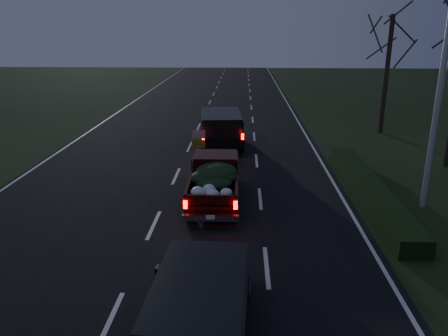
% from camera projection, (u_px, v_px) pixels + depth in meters
% --- Properties ---
extents(ground, '(120.00, 120.00, 0.00)m').
position_uv_depth(ground, '(154.00, 225.00, 14.43)').
color(ground, black).
rests_on(ground, ground).
extents(road_asphalt, '(14.00, 120.00, 0.02)m').
position_uv_depth(road_asphalt, '(154.00, 225.00, 14.43)').
color(road_asphalt, black).
rests_on(road_asphalt, ground).
extents(hedge_row, '(1.00, 10.00, 0.60)m').
position_uv_depth(hedge_row, '(369.00, 189.00, 16.87)').
color(hedge_row, black).
rests_on(hedge_row, ground).
extents(light_pole, '(0.50, 0.90, 9.16)m').
position_uv_depth(light_pole, '(445.00, 52.00, 14.26)').
color(light_pole, silver).
rests_on(light_pole, ground).
extents(bare_tree_far, '(3.60, 3.60, 7.00)m').
position_uv_depth(bare_tree_far, '(390.00, 46.00, 25.67)').
color(bare_tree_far, black).
rests_on(bare_tree_far, ground).
extents(pickup_truck, '(1.83, 4.66, 2.43)m').
position_uv_depth(pickup_truck, '(214.00, 178.00, 16.19)').
color(pickup_truck, '#360907').
rests_on(pickup_truck, ground).
extents(lead_suv, '(2.61, 5.37, 1.49)m').
position_uv_depth(lead_suv, '(221.00, 125.00, 23.90)').
color(lead_suv, black).
rests_on(lead_suv, ground).
extents(rear_suv, '(2.14, 4.57, 1.29)m').
position_uv_depth(rear_suv, '(201.00, 305.00, 8.67)').
color(rear_suv, black).
rests_on(rear_suv, ground).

